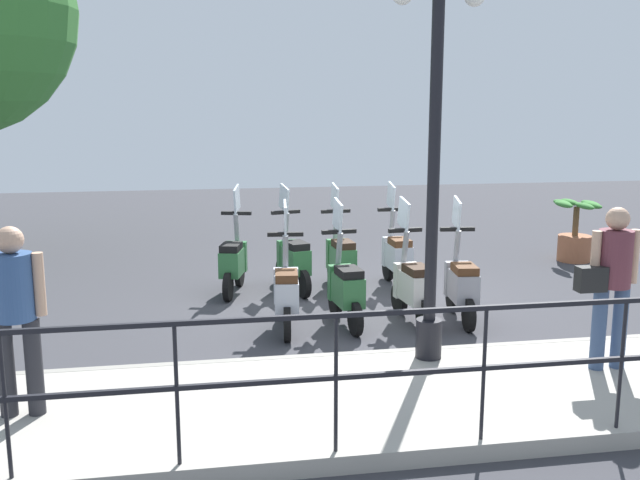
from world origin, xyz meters
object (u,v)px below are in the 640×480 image
Objects in this scene: pedestrian_distant at (15,307)px; scooter_near_1 at (412,285)px; pedestrian_with_bag at (612,276)px; scooter_near_0 at (461,284)px; scooter_far_0 at (397,255)px; scooter_near_3 at (286,291)px; potted_palm at (575,236)px; scooter_far_1 at (341,258)px; scooter_far_3 at (233,261)px; lamp_post_near at (433,183)px; scooter_near_2 at (345,288)px; scooter_far_2 at (293,259)px.

pedestrian_distant is 1.03× the size of scooter_near_1.
pedestrian_with_bag is 2.33m from scooter_near_0.
scooter_near_1 is (2.20, 1.28, -0.60)m from pedestrian_with_bag.
pedestrian_distant is at bearing 131.74° from scooter_far_0.
scooter_near_1 and scooter_near_3 have the same top height.
scooter_far_1 is at bearing 105.77° from potted_palm.
pedestrian_with_bag is 5.80m from potted_palm.
scooter_far_3 is (0.07, 1.55, 0.00)m from scooter_far_1.
scooter_far_0 is at bearing -10.38° from lamp_post_near.
scooter_far_0 is at bearing 108.86° from potted_palm.
potted_palm is 0.69× the size of scooter_far_1.
scooter_near_1 is at bearing -82.97° from scooter_near_3.
scooter_far_1 is at bearing 139.73° from pedestrian_distant.
scooter_near_0 is 2.13m from scooter_far_1.
scooter_far_0 is at bearing -92.25° from scooter_far_1.
scooter_near_2 is at bearing -129.60° from scooter_far_3.
scooter_near_3 is (2.31, -2.50, -0.60)m from pedestrian_distant.
lamp_post_near is at bearing 168.19° from scooter_far_0.
scooter_near_3 and scooter_far_2 have the same top height.
pedestrian_with_bag is at bearing -121.16° from scooter_near_3.
scooter_near_3 is 1.00× the size of scooter_far_3.
scooter_near_0 is at bearing -150.78° from scooter_far_1.
scooter_far_1 and scooter_far_3 have the same top height.
scooter_near_3 reaches higher than potted_palm.
lamp_post_near is 1.91m from pedestrian_with_bag.
pedestrian_with_bag is at bearing -167.41° from scooter_far_0.
lamp_post_near reaches higher than scooter_far_1.
scooter_far_2 is (1.77, 1.26, 0.00)m from scooter_near_1.
pedestrian_with_bag is at bearing -161.32° from scooter_far_2.
pedestrian_with_bag is 4.38m from scooter_far_1.
scooter_far_3 is (1.82, 0.53, 0.00)m from scooter_near_3.
scooter_near_0 and scooter_near_2 have the same top height.
scooter_near_2 is (-2.93, 4.68, 0.04)m from potted_palm.
pedestrian_with_bag is at bearing -141.92° from scooter_near_2.
scooter_near_0 is (2.15, 0.67, -0.60)m from pedestrian_with_bag.
scooter_far_2 is (4.11, -2.82, -0.60)m from pedestrian_distant.
scooter_near_3 is at bearing 118.95° from potted_palm.
potted_palm is 0.69× the size of scooter_far_2.
lamp_post_near is 2.63× the size of scooter_far_2.
pedestrian_with_bag is 1.03× the size of scooter_far_1.
scooter_near_1 is at bearing -115.74° from scooter_far_3.
scooter_near_2 is at bearing 43.65° from pedestrian_with_bag.
potted_palm is at bearing -63.48° from scooter_near_2.
pedestrian_distant is at bearing 91.57° from pedestrian_with_bag.
pedestrian_with_bag reaches higher than scooter_near_2.
scooter_far_2 is (1.74, 0.41, 0.00)m from scooter_near_2.
pedestrian_with_bag is at bearing 153.68° from potted_palm.
scooter_far_1 is at bearing 39.94° from scooter_near_0.
potted_palm is at bearing -26.30° from pedestrian_with_bag.
lamp_post_near is 3.82× the size of potted_palm.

